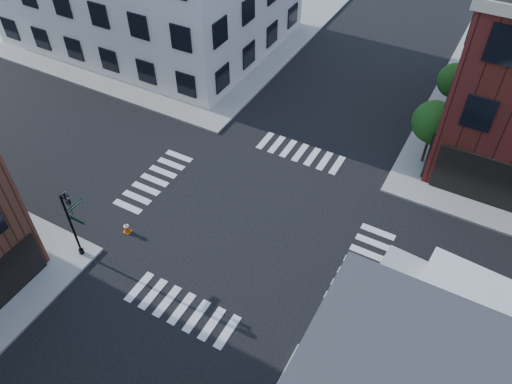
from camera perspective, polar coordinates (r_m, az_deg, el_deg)
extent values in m
plane|color=black|center=(29.57, -0.72, -3.11)|extent=(120.00, 120.00, 0.00)
cube|color=gray|center=(53.85, -9.80, 19.97)|extent=(30.00, 30.00, 0.15)
cylinder|color=black|center=(34.49, 18.70, 4.36)|extent=(0.18, 0.18, 1.47)
cylinder|color=black|center=(34.05, 18.98, 5.30)|extent=(0.12, 0.12, 1.47)
sphere|color=#113D10|center=(33.08, 19.65, 7.55)|extent=(2.69, 2.69, 2.69)
sphere|color=#113D10|center=(33.29, 19.79, 6.57)|extent=(1.85, 1.85, 1.85)
cylinder|color=black|center=(39.45, 20.94, 9.10)|extent=(0.18, 0.18, 1.33)
cylinder|color=black|center=(39.10, 21.19, 9.89)|extent=(0.12, 0.12, 1.33)
sphere|color=#113D10|center=(38.34, 21.78, 11.75)|extent=(2.43, 2.43, 2.43)
sphere|color=#113D10|center=(38.48, 21.91, 10.94)|extent=(1.67, 1.67, 1.67)
cylinder|color=black|center=(27.78, -20.28, -3.76)|extent=(0.12, 0.12, 4.60)
cylinder|color=black|center=(29.22, -19.32, -6.39)|extent=(0.28, 0.28, 0.30)
cube|color=#053819|center=(26.86, -19.89, -2.99)|extent=(1.10, 0.03, 0.22)
cube|color=#053819|center=(27.24, -20.06, -1.47)|extent=(0.03, 1.10, 0.22)
imported|color=black|center=(26.51, -20.44, -1.59)|extent=(0.22, 0.18, 1.10)
imported|color=black|center=(26.89, -20.75, -0.92)|extent=(0.18, 0.22, 1.10)
cube|color=silver|center=(25.13, 24.57, -12.92)|extent=(6.25, 3.09, 3.24)
cube|color=#A0280E|center=(24.32, 23.74, -15.23)|extent=(2.30, 0.22, 0.73)
cube|color=#A0280E|center=(25.97, 25.32, -10.75)|extent=(2.30, 0.22, 0.73)
cube|color=#A0A0A2|center=(25.60, 15.82, -10.12)|extent=(2.28, 2.67, 2.09)
cube|color=black|center=(25.41, 13.92, -8.72)|extent=(0.26, 1.99, 0.94)
cube|color=black|center=(26.39, 20.89, -13.88)|extent=(8.42, 1.71, 0.26)
cylinder|color=black|center=(25.84, 14.42, -13.25)|extent=(1.07, 0.45, 1.05)
cylinder|color=black|center=(27.13, 16.24, -9.85)|extent=(1.07, 0.45, 1.05)
cylinder|color=black|center=(25.80, 22.35, -16.60)|extent=(1.07, 0.45, 1.05)
cylinder|color=black|center=(27.10, 23.70, -12.99)|extent=(1.07, 0.45, 1.05)
cube|color=#D65209|center=(29.82, -14.47, -4.39)|extent=(0.40, 0.40, 0.04)
cone|color=#D65209|center=(29.57, -14.59, -3.95)|extent=(0.38, 0.38, 0.74)
cylinder|color=white|center=(29.49, -14.62, -3.81)|extent=(0.29, 0.29, 0.08)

